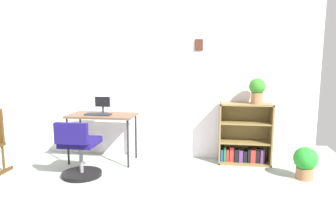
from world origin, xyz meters
The scene contains 9 objects.
ground_plane centered at (0.00, 0.00, 0.00)m, with size 6.24×6.24×0.00m, color #929D92.
wall_back centered at (0.00, 2.15, 1.29)m, with size 5.20×0.12×2.57m.
desk centered at (-0.55, 1.69, 0.66)m, with size 0.99×0.53×0.72m.
monitor centered at (-0.57, 1.78, 0.85)m, with size 0.23×0.15×0.26m.
keyboard centered at (-0.59, 1.63, 0.73)m, with size 0.38×0.15×0.02m, color black.
office_chair centered at (-0.62, 1.01, 0.33)m, with size 0.52×0.55×0.77m.
bookshelf_low centered at (1.55, 1.95, 0.39)m, with size 0.76×0.30×0.90m.
potted_plant_on_shelf centered at (1.70, 1.90, 1.11)m, with size 0.23×0.23×0.37m.
potted_plant_floor centered at (2.27, 1.39, 0.23)m, with size 0.30×0.30×0.42m.
Camera 1 is at (1.10, -2.67, 1.50)m, focal length 33.29 mm.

